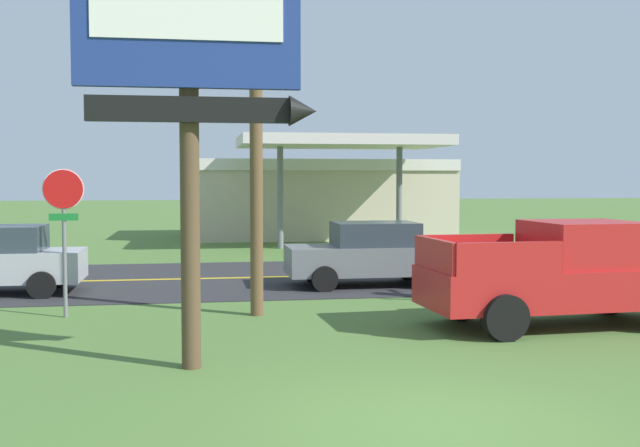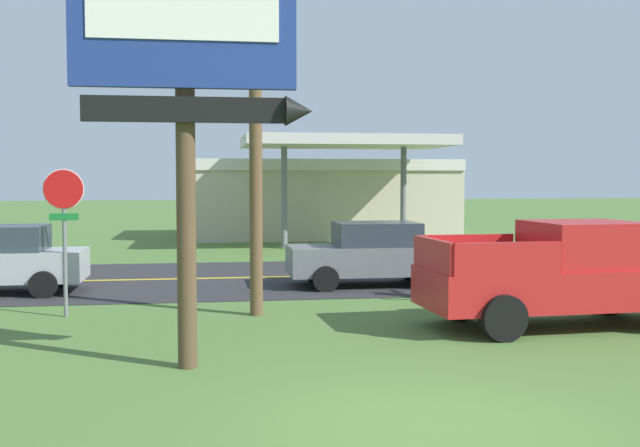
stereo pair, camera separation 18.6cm
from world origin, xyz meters
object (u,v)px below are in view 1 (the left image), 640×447
Objects in this scene: motel_sign at (194,66)px; car_grey_far_lane at (370,254)px; gas_station at (318,196)px; pickup_red_parked_on_lawn at (565,275)px; stop_sign at (64,216)px; utility_pole at (256,99)px.

motel_sign is 1.49× the size of car_grey_far_lane.
gas_station reaches higher than pickup_red_parked_on_lawn.
gas_station reaches higher than stop_sign.
motel_sign is 9.82m from car_grey_far_lane.
gas_station is (4.48, 20.16, -2.39)m from utility_pole.
utility_pole reaches higher than pickup_red_parked_on_lawn.
car_grey_far_lane is at bearing 49.37° from utility_pole.
car_grey_far_lane is at bearing 25.78° from stop_sign.
pickup_red_parked_on_lawn is 6.26m from car_grey_far_lane.
utility_pole is 6.05m from car_grey_far_lane.
gas_station is (8.26, 19.80, -0.08)m from stop_sign.
utility_pole reaches higher than car_grey_far_lane.
pickup_red_parked_on_lawn is (9.37, -2.41, -1.06)m from stop_sign.
stop_sign is at bearing -154.22° from car_grey_far_lane.
stop_sign reaches higher than pickup_red_parked_on_lawn.
utility_pole is (3.78, -0.37, 2.31)m from stop_sign.
pickup_red_parked_on_lawn is 1.26× the size of car_grey_far_lane.
utility_pole reaches higher than motel_sign.
stop_sign is at bearing 118.84° from motel_sign.
utility_pole is (1.22, 4.28, -0.00)m from motel_sign.
utility_pole is 20.80m from gas_station.
motel_sign reaches higher than car_grey_far_lane.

